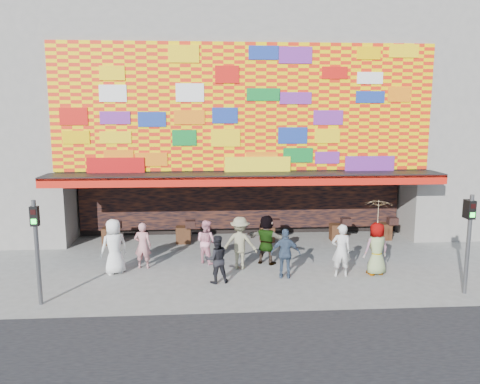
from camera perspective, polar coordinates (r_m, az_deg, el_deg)
The scene contains 14 objects.
ground at distance 15.38m, azimuth 1.72°, elevation -10.71°, with size 90.00×90.00×0.00m, color slate.
shop_building at distance 22.58m, azimuth -0.25°, elevation 9.32°, with size 15.20×9.40×10.00m.
signal_left at distance 14.14m, azimuth -23.57°, elevation -5.44°, with size 0.22×0.20×3.00m.
signal_right at distance 15.34m, azimuth 26.15°, elevation -4.50°, with size 0.22×0.20×3.00m.
ped_a at distance 16.27m, azimuth -15.11°, elevation -6.44°, with size 0.91×0.59×1.87m, color white.
ped_b at distance 16.64m, azimuth -11.77°, elevation -6.40°, with size 0.59×0.39×1.62m, color #BB797D.
ped_c at distance 14.96m, azimuth -2.88°, elevation -8.18°, with size 0.75×0.58×1.54m, color black.
ped_d at distance 16.22m, azimuth -0.00°, elevation -6.23°, with size 1.18×0.68×1.83m, color gray.
ped_e at distance 15.41m, azimuth 5.58°, elevation -7.48°, with size 0.97×0.40×1.65m, color #374961.
ped_f at distance 16.77m, azimuth 3.25°, elevation -5.81°, with size 1.65×0.52×1.78m, color gray.
ped_g at distance 16.29m, azimuth 16.30°, elevation -6.66°, with size 0.86×0.56×1.77m, color gray.
ped_h at distance 15.83m, azimuth 12.22°, elevation -6.97°, with size 0.64×0.42×1.76m, color silver.
ped_i at distance 16.90m, azimuth -4.16°, elevation -6.05°, with size 0.76×0.60×1.57m, color pink.
parasol at distance 16.00m, azimuth 16.51°, elevation -2.41°, with size 1.13×1.14×1.79m.
Camera 1 is at (-1.42, -14.36, 5.32)m, focal length 35.00 mm.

